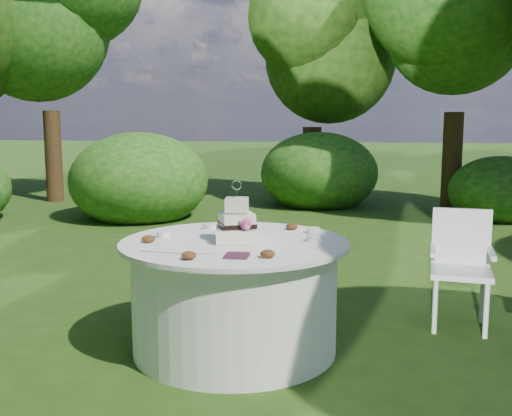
{
  "coord_description": "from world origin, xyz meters",
  "views": [
    {
      "loc": [
        0.79,
        -3.92,
        1.58
      ],
      "look_at": [
        0.15,
        0.0,
        1.0
      ],
      "focal_mm": 42.0,
      "sensor_mm": 36.0,
      "label": 1
    }
  ],
  "objects_px": {
    "table": "(235,295)",
    "chair": "(461,259)",
    "cake": "(237,225)",
    "napkins": "(237,256)"
  },
  "relations": [
    {
      "from": "napkins",
      "to": "table",
      "type": "distance_m",
      "value": 0.63
    },
    {
      "from": "table",
      "to": "chair",
      "type": "xyz_separation_m",
      "value": [
        1.63,
        0.78,
        0.13
      ]
    },
    {
      "from": "napkins",
      "to": "cake",
      "type": "height_order",
      "value": "cake"
    },
    {
      "from": "napkins",
      "to": "chair",
      "type": "relative_size",
      "value": 0.16
    },
    {
      "from": "chair",
      "to": "cake",
      "type": "bearing_deg",
      "value": -153.66
    },
    {
      "from": "table",
      "to": "chair",
      "type": "bearing_deg",
      "value": 25.59
    },
    {
      "from": "table",
      "to": "cake",
      "type": "height_order",
      "value": "cake"
    },
    {
      "from": "chair",
      "to": "table",
      "type": "bearing_deg",
      "value": -154.41
    },
    {
      "from": "napkins",
      "to": "cake",
      "type": "bearing_deg",
      "value": 100.86
    },
    {
      "from": "table",
      "to": "cake",
      "type": "distance_m",
      "value": 0.5
    }
  ]
}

